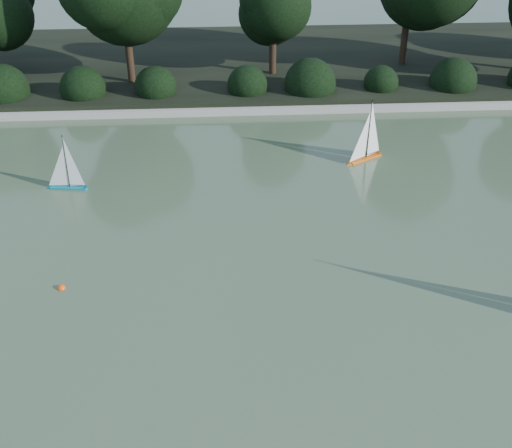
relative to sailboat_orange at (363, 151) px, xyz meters
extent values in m
plane|color=#2F4529|center=(-2.54, -5.97, -0.23)|extent=(80.00, 80.00, 0.00)
cube|color=gray|center=(-2.54, 3.03, -0.14)|extent=(40.00, 0.35, 0.18)
cube|color=black|center=(-2.54, 7.03, -0.08)|extent=(40.00, 8.00, 0.30)
cylinder|color=black|center=(-5.54, 4.93, 0.60)|extent=(0.20, 0.20, 1.66)
cylinder|color=black|center=(-1.54, 5.43, 0.40)|extent=(0.20, 0.20, 1.26)
sphere|color=black|center=(-1.54, 5.43, 1.97)|extent=(2.10, 2.10, 2.10)
cylinder|color=black|center=(2.46, 6.13, 0.63)|extent=(0.20, 0.20, 1.73)
sphere|color=black|center=(-8.54, 3.93, 0.22)|extent=(1.10, 1.10, 1.10)
sphere|color=black|center=(-6.54, 3.93, 0.22)|extent=(1.10, 1.10, 1.10)
sphere|color=black|center=(-4.54, 3.93, 0.22)|extent=(1.10, 1.10, 1.10)
sphere|color=black|center=(-2.54, 3.93, 0.22)|extent=(1.10, 1.10, 1.10)
sphere|color=black|center=(-0.54, 3.93, 0.22)|extent=(1.10, 1.10, 1.10)
sphere|color=black|center=(1.46, 3.93, 0.22)|extent=(1.10, 1.10, 1.10)
sphere|color=black|center=(3.46, 3.93, 0.22)|extent=(1.10, 1.10, 1.10)
cube|color=orange|center=(0.07, 0.04, -0.19)|extent=(0.82, 0.61, 0.09)
cone|color=orange|center=(-0.36, -0.23, -0.19)|extent=(0.24, 0.24, 0.17)
cylinder|color=orange|center=(0.43, 0.28, -0.19)|extent=(0.14, 0.14, 0.09)
cylinder|color=black|center=(0.11, 0.07, 0.53)|extent=(0.02, 0.02, 1.34)
cylinder|color=black|center=(0.27, 0.17, -0.09)|extent=(0.34, 0.23, 0.01)
cube|color=#09707C|center=(-6.26, -0.95, -0.19)|extent=(0.74, 0.25, 0.07)
cone|color=#09707C|center=(-6.68, -0.89, -0.19)|extent=(0.17, 0.17, 0.15)
cylinder|color=#09707C|center=(-5.90, -1.00, -0.19)|extent=(0.10, 0.10, 0.07)
cylinder|color=black|center=(-6.23, -0.96, 0.41)|extent=(0.02, 0.02, 1.13)
cylinder|color=black|center=(-6.07, -0.98, -0.11)|extent=(0.33, 0.06, 0.01)
sphere|color=#E24B0B|center=(-5.73, -4.41, -0.23)|extent=(0.14, 0.14, 0.14)
camera|label=1|loc=(-3.18, -12.78, 5.83)|focal=45.00mm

